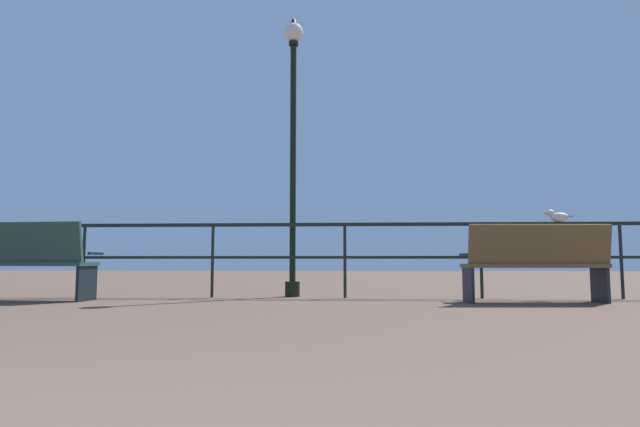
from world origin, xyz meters
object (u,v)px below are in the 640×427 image
at_px(bench_near_left, 28,258).
at_px(seagull_on_rail, 558,216).
at_px(bench_near_right, 536,259).
at_px(lamppost_center, 293,125).

xyz_separation_m(bench_near_left, seagull_on_rail, (7.13, 0.83, 0.58)).
distance_m(bench_near_left, seagull_on_rail, 7.21).
distance_m(bench_near_left, bench_near_right, 6.53).
bearing_deg(lamppost_center, bench_near_right, -18.68).
bearing_deg(bench_near_right, lamppost_center, 161.32).
relative_size(bench_near_right, seagull_on_rail, 4.75).
relative_size(bench_near_left, seagull_on_rail, 4.50).
xyz_separation_m(bench_near_right, lamppost_center, (-3.16, 1.07, 2.02)).
bearing_deg(bench_near_right, seagull_on_rail, 54.07).
bearing_deg(lamppost_center, seagull_on_rail, -3.66).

